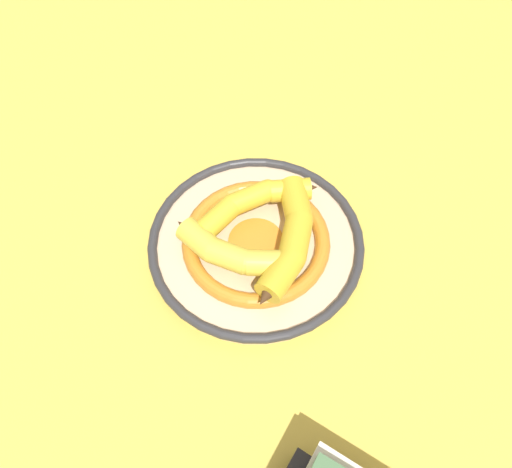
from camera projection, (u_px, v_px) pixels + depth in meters
ground_plane at (259, 257)px, 0.70m from camera, size 2.80×2.80×0.00m
decorative_bowl at (256, 243)px, 0.70m from camera, size 0.30×0.30×0.03m
banana_a at (254, 200)px, 0.70m from camera, size 0.16×0.13×0.03m
banana_b at (228, 252)px, 0.65m from camera, size 0.06×0.17×0.03m
banana_c at (290, 240)px, 0.66m from camera, size 0.20×0.09×0.04m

